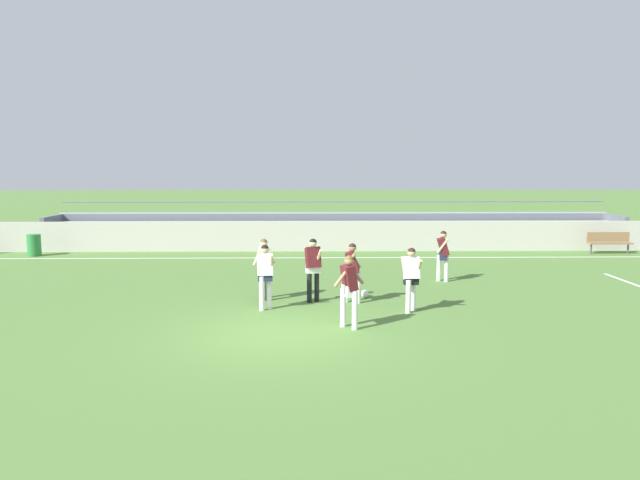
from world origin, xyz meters
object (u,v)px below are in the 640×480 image
object	(u,v)px
player_dark_overlapping	(352,268)
player_dark_deep_cover	(349,285)
bench_centre_sideline	(609,241)
player_white_challenging	(411,274)
player_white_dropping_back	(265,271)
player_dark_pressing_high	(443,252)
trash_bin	(34,245)
soccer_ball	(365,294)
player_white_on_ball	(264,263)
bleacher_stand	(336,228)
player_dark_wide_right	(313,264)

from	to	relation	value
player_dark_overlapping	player_dark_deep_cover	bearing A→B (deg)	-95.79
bench_centre_sideline	player_white_challenging	xyz separation A→B (m)	(-10.04, -9.71, 0.42)
player_white_dropping_back	player_dark_pressing_high	world-z (taller)	player_white_dropping_back
bench_centre_sideline	player_dark_overlapping	bearing A→B (deg)	-142.70
trash_bin	player_white_dropping_back	distance (m)	13.72
player_dark_pressing_high	soccer_ball	world-z (taller)	player_dark_pressing_high
player_white_challenging	player_white_dropping_back	distance (m)	3.68
player_dark_pressing_high	soccer_ball	distance (m)	3.65
player_dark_overlapping	player_white_on_ball	bearing A→B (deg)	170.13
player_dark_pressing_high	player_white_on_ball	bearing A→B (deg)	-155.54
bench_centre_sideline	trash_bin	world-z (taller)	bench_centre_sideline
bleacher_stand	trash_bin	bearing A→B (deg)	-166.29
player_white_on_ball	player_dark_pressing_high	distance (m)	6.02
player_dark_deep_cover	player_dark_pressing_high	xyz separation A→B (m)	(3.35, 5.38, -0.03)
player_dark_deep_cover	player_white_challenging	bearing A→B (deg)	41.79
player_dark_wide_right	player_dark_pressing_high	xyz separation A→B (m)	(4.14, 2.80, -0.08)
trash_bin	player_dark_wide_right	xyz separation A→B (m)	(11.37, -8.38, 0.59)
bench_centre_sideline	player_dark_pressing_high	size ratio (longest dim) A/B	1.11
bench_centre_sideline	player_white_on_ball	bearing A→B (deg)	-149.02
player_dark_overlapping	player_dark_pressing_high	bearing A→B (deg)	43.19
player_dark_wide_right	player_white_dropping_back	distance (m)	1.48
bleacher_stand	player_dark_overlapping	distance (m)	11.54
player_dark_deep_cover	player_white_on_ball	size ratio (longest dim) A/B	0.99
soccer_ball	player_white_on_ball	bearing A→B (deg)	-176.30
player_white_challenging	trash_bin	bearing A→B (deg)	145.55
player_dark_deep_cover	soccer_ball	xyz separation A→B (m)	(0.65, 3.07, -0.88)
bleacher_stand	trash_bin	size ratio (longest dim) A/B	29.39
bench_centre_sideline	player_dark_deep_cover	bearing A→B (deg)	-136.27
player_white_challenging	player_dark_deep_cover	distance (m)	2.22
player_dark_wide_right	player_white_on_ball	xyz separation A→B (m)	(-1.34, 0.31, -0.03)
player_dark_overlapping	player_white_on_ball	size ratio (longest dim) A/B	0.95
bench_centre_sideline	player_white_challenging	distance (m)	13.97
player_dark_overlapping	soccer_ball	world-z (taller)	player_dark_overlapping
bench_centre_sideline	soccer_ball	size ratio (longest dim) A/B	8.18
player_dark_overlapping	player_white_challenging	distance (m)	1.72
player_dark_wide_right	player_dark_deep_cover	world-z (taller)	player_dark_wide_right
trash_bin	player_dark_pressing_high	world-z (taller)	player_dark_pressing_high
bleacher_stand	player_dark_pressing_high	distance (m)	9.14
player_white_dropping_back	player_white_on_ball	world-z (taller)	player_white_on_ball
bleacher_stand	player_white_dropping_back	bearing A→B (deg)	-100.84
player_white_challenging	player_dark_deep_cover	size ratio (longest dim) A/B	0.98
bench_centre_sideline	player_dark_wide_right	xyz separation A→B (m)	(-12.49, -8.61, 0.49)
trash_bin	player_dark_deep_cover	bearing A→B (deg)	-42.02
player_dark_overlapping	player_dark_deep_cover	xyz separation A→B (m)	(-0.25, -2.47, 0.04)
bench_centre_sideline	player_white_on_ball	xyz separation A→B (m)	(-13.83, -8.30, 0.46)
player_white_challenging	player_white_dropping_back	xyz separation A→B (m)	(-3.67, 0.27, 0.04)
player_dark_wide_right	player_dark_pressing_high	distance (m)	5.00
bleacher_stand	player_white_challenging	bearing A→B (deg)	-83.97
bench_centre_sideline	player_dark_overlapping	size ratio (longest dim) A/B	1.12
bleacher_stand	player_dark_deep_cover	size ratio (longest dim) A/B	15.74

